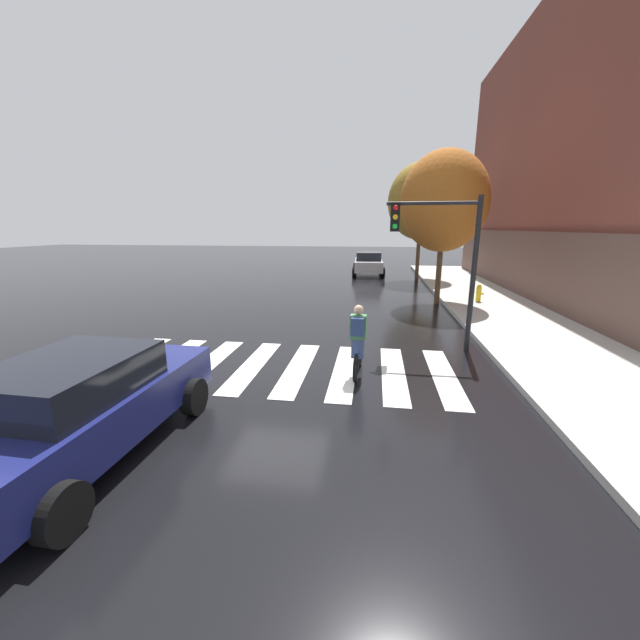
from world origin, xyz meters
TOP-DOWN VIEW (x-y plane):
  - ground_plane at (0.00, 0.00)m, footprint 120.00×120.00m
  - crosswalk_stripes at (0.00, 0.00)m, footprint 8.68×3.63m
  - sedan_near at (-1.86, -4.04)m, footprint 2.26×4.65m
  - sedan_mid at (1.93, 19.15)m, footprint 2.36×4.83m
  - cyclist at (2.05, -0.24)m, footprint 0.37×1.71m
  - traffic_light_near at (4.20, 2.09)m, footprint 2.47×0.28m
  - fire_hydrant at (7.02, 8.81)m, footprint 0.33×0.22m
  - street_tree_near at (5.23, 8.86)m, footprint 3.70×3.70m
  - street_tree_mid at (5.14, 16.75)m, footprint 4.13×4.13m

SIDE VIEW (x-z plane):
  - ground_plane at x=0.00m, z-range 0.00..0.00m
  - crosswalk_stripes at x=0.00m, z-range 0.00..0.01m
  - fire_hydrant at x=7.02m, z-range 0.14..0.92m
  - sedan_near at x=-1.86m, z-range 0.03..1.62m
  - cyclist at x=2.05m, z-range 0.00..1.69m
  - sedan_mid at x=1.93m, z-range 0.03..1.67m
  - traffic_light_near at x=4.20m, z-range 0.76..4.96m
  - street_tree_near at x=5.23m, z-range 1.16..7.74m
  - street_tree_mid at x=5.14m, z-range 1.29..8.63m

